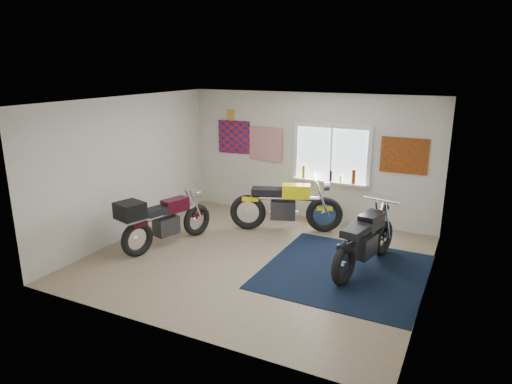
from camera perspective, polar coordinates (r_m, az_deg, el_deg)
The scene contains 10 objects.
ground at distance 8.02m, azimuth 0.18°, elevation -8.29°, with size 5.50×5.50×0.00m, color #9E896B.
room_shell at distance 7.50m, azimuth 0.19°, elevation 3.22°, with size 5.50×5.50×5.50m.
navy_rug at distance 7.69m, azimuth 11.02°, elevation -9.68°, with size 2.50×2.60×0.01m, color black.
window_assembly at distance 9.63m, azimuth 9.39°, elevation 4.18°, with size 1.66×0.17×1.26m.
oil_bottles at distance 9.62m, azimuth 9.63°, elevation 2.08°, with size 1.17×0.09×0.30m.
flag_display at distance 10.46m, azimuth -3.21°, elevation 9.61°, with size 1.60×0.10×1.17m.
triumph_poster at distance 9.30m, azimuth 18.03°, elevation 4.34°, with size 0.90×0.03×0.70m, color #A54C14.
yellow_triumph at distance 9.16m, azimuth 3.70°, elevation -1.84°, with size 2.18×1.00×1.14m.
black_chrome_bike at distance 7.68m, azimuth 13.45°, elevation -6.07°, with size 0.71×2.08×1.08m.
maroon_tourer at distance 8.47m, azimuth -11.81°, elevation -3.46°, with size 0.91×1.99×1.02m.
Camera 1 is at (3.23, -6.57, 3.28)m, focal length 32.00 mm.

